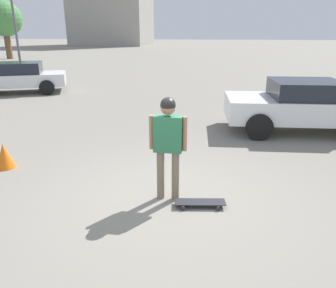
{
  "coord_description": "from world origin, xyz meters",
  "views": [
    {
      "loc": [
        -0.83,
        4.95,
        2.73
      ],
      "look_at": [
        0.0,
        0.0,
        0.99
      ],
      "focal_mm": 35.0,
      "sensor_mm": 36.0,
      "label": 1
    }
  ],
  "objects_px": {
    "skateboard": "(200,202)",
    "car_parked_near": "(301,105)",
    "traffic_cone": "(4,156)",
    "person": "(168,138)",
    "car_parked_far": "(19,77)"
  },
  "relations": [
    {
      "from": "skateboard",
      "to": "car_parked_far",
      "type": "xyz_separation_m",
      "value": [
        9.04,
        -9.14,
        0.65
      ]
    },
    {
      "from": "skateboard",
      "to": "traffic_cone",
      "type": "height_order",
      "value": "traffic_cone"
    },
    {
      "from": "skateboard",
      "to": "person",
      "type": "bearing_deg",
      "value": -27.03
    },
    {
      "from": "car_parked_near",
      "to": "car_parked_far",
      "type": "xyz_separation_m",
      "value": [
        11.51,
        -4.37,
        -0.04
      ]
    },
    {
      "from": "car_parked_far",
      "to": "traffic_cone",
      "type": "relative_size",
      "value": 8.56
    },
    {
      "from": "car_parked_near",
      "to": "skateboard",
      "type": "bearing_deg",
      "value": 57.79
    },
    {
      "from": "skateboard",
      "to": "traffic_cone",
      "type": "bearing_deg",
      "value": -21.48
    },
    {
      "from": "car_parked_near",
      "to": "traffic_cone",
      "type": "relative_size",
      "value": 8.01
    },
    {
      "from": "person",
      "to": "car_parked_near",
      "type": "distance_m",
      "value": 5.51
    },
    {
      "from": "car_parked_near",
      "to": "traffic_cone",
      "type": "xyz_separation_m",
      "value": [
        6.62,
        3.84,
        -0.5
      ]
    },
    {
      "from": "person",
      "to": "car_parked_far",
      "type": "xyz_separation_m",
      "value": [
        8.48,
        -8.95,
        -0.38
      ]
    },
    {
      "from": "person",
      "to": "car_parked_far",
      "type": "height_order",
      "value": "person"
    },
    {
      "from": "skateboard",
      "to": "car_parked_near",
      "type": "xyz_separation_m",
      "value": [
        -2.47,
        -4.77,
        0.69
      ]
    },
    {
      "from": "person",
      "to": "car_parked_far",
      "type": "relative_size",
      "value": 0.39
    },
    {
      "from": "car_parked_near",
      "to": "car_parked_far",
      "type": "height_order",
      "value": "car_parked_near"
    }
  ]
}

